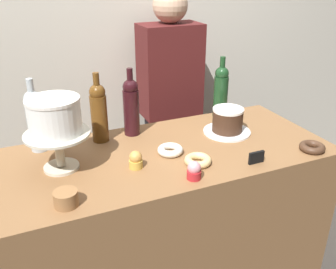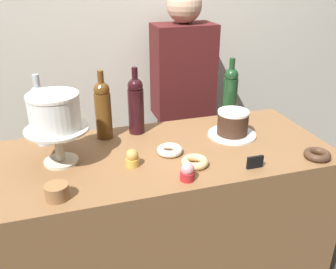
{
  "view_description": "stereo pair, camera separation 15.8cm",
  "coord_description": "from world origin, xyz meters",
  "px_view_note": "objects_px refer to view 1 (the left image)",
  "views": [
    {
      "loc": [
        -0.57,
        -1.32,
        1.7
      ],
      "look_at": [
        0.0,
        0.0,
        1.04
      ],
      "focal_mm": 39.03,
      "sensor_mm": 36.0,
      "label": 1
    },
    {
      "loc": [
        -0.42,
        -1.37,
        1.7
      ],
      "look_at": [
        0.0,
        0.0,
        1.04
      ],
      "focal_mm": 39.03,
      "sensor_mm": 36.0,
      "label": 2
    }
  ],
  "objects_px": {
    "white_layer_cake": "(54,116)",
    "cupcake_caramel": "(136,160)",
    "cupcake_strawberry": "(193,171)",
    "donut_glazed": "(198,160)",
    "wine_bottle_amber": "(99,112)",
    "wine_bottle_green": "(221,91)",
    "donut_chocolate": "(312,147)",
    "wine_bottle_clear": "(36,119)",
    "donut_sugar": "(170,150)",
    "chocolate_round_cake": "(228,120)",
    "price_sign_chalkboard": "(256,157)",
    "wine_bottle_dark_red": "(131,106)",
    "cake_stand_pedestal": "(58,144)",
    "barista_figure": "(170,115)",
    "cookie_stack": "(66,198)"
  },
  "relations": [
    {
      "from": "cupcake_strawberry",
      "to": "donut_glazed",
      "type": "xyz_separation_m",
      "value": [
        0.07,
        0.1,
        -0.02
      ]
    },
    {
      "from": "donut_chocolate",
      "to": "cupcake_caramel",
      "type": "bearing_deg",
      "value": 167.73
    },
    {
      "from": "cupcake_caramel",
      "to": "donut_sugar",
      "type": "xyz_separation_m",
      "value": [
        0.18,
        0.06,
        -0.02
      ]
    },
    {
      "from": "wine_bottle_amber",
      "to": "cupcake_caramel",
      "type": "bearing_deg",
      "value": -77.52
    },
    {
      "from": "wine_bottle_clear",
      "to": "wine_bottle_amber",
      "type": "bearing_deg",
      "value": -3.56
    },
    {
      "from": "cake_stand_pedestal",
      "to": "donut_sugar",
      "type": "height_order",
      "value": "cake_stand_pedestal"
    },
    {
      "from": "donut_sugar",
      "to": "white_layer_cake",
      "type": "bearing_deg",
      "value": 172.79
    },
    {
      "from": "wine_bottle_amber",
      "to": "donut_chocolate",
      "type": "height_order",
      "value": "wine_bottle_amber"
    },
    {
      "from": "cake_stand_pedestal",
      "to": "chocolate_round_cake",
      "type": "xyz_separation_m",
      "value": [
        0.8,
        0.03,
        -0.04
      ]
    },
    {
      "from": "wine_bottle_amber",
      "to": "donut_sugar",
      "type": "height_order",
      "value": "wine_bottle_amber"
    },
    {
      "from": "wine_bottle_green",
      "to": "cupcake_strawberry",
      "type": "distance_m",
      "value": 0.68
    },
    {
      "from": "wine_bottle_clear",
      "to": "wine_bottle_amber",
      "type": "xyz_separation_m",
      "value": [
        0.27,
        -0.02,
        0.0
      ]
    },
    {
      "from": "wine_bottle_clear",
      "to": "donut_sugar",
      "type": "bearing_deg",
      "value": -27.28
    },
    {
      "from": "donut_chocolate",
      "to": "barista_figure",
      "type": "bearing_deg",
      "value": 107.67
    },
    {
      "from": "wine_bottle_green",
      "to": "cake_stand_pedestal",
      "type": "bearing_deg",
      "value": -164.93
    },
    {
      "from": "price_sign_chalkboard",
      "to": "cake_stand_pedestal",
      "type": "bearing_deg",
      "value": 159.62
    },
    {
      "from": "donut_glazed",
      "to": "wine_bottle_amber",
      "type": "bearing_deg",
      "value": 129.52
    },
    {
      "from": "wine_bottle_amber",
      "to": "donut_chocolate",
      "type": "xyz_separation_m",
      "value": [
        0.83,
        -0.47,
        -0.13
      ]
    },
    {
      "from": "wine_bottle_dark_red",
      "to": "donut_sugar",
      "type": "height_order",
      "value": "wine_bottle_dark_red"
    },
    {
      "from": "cupcake_strawberry",
      "to": "price_sign_chalkboard",
      "type": "relative_size",
      "value": 1.06
    },
    {
      "from": "cupcake_strawberry",
      "to": "donut_glazed",
      "type": "bearing_deg",
      "value": 53.28
    },
    {
      "from": "wine_bottle_amber",
      "to": "cupcake_strawberry",
      "type": "xyz_separation_m",
      "value": [
        0.24,
        -0.48,
        -0.11
      ]
    },
    {
      "from": "cupcake_caramel",
      "to": "donut_glazed",
      "type": "distance_m",
      "value": 0.26
    },
    {
      "from": "cupcake_strawberry",
      "to": "donut_sugar",
      "type": "distance_m",
      "value": 0.23
    },
    {
      "from": "donut_glazed",
      "to": "cookie_stack",
      "type": "xyz_separation_m",
      "value": [
        -0.55,
        -0.08,
        0.01
      ]
    },
    {
      "from": "cake_stand_pedestal",
      "to": "wine_bottle_amber",
      "type": "distance_m",
      "value": 0.29
    },
    {
      "from": "cupcake_strawberry",
      "to": "cupcake_caramel",
      "type": "distance_m",
      "value": 0.24
    },
    {
      "from": "wine_bottle_green",
      "to": "cupcake_caramel",
      "type": "relative_size",
      "value": 4.38
    },
    {
      "from": "wine_bottle_green",
      "to": "barista_figure",
      "type": "distance_m",
      "value": 0.49
    },
    {
      "from": "chocolate_round_cake",
      "to": "cupcake_strawberry",
      "type": "bearing_deg",
      "value": -137.69
    },
    {
      "from": "cupcake_caramel",
      "to": "donut_sugar",
      "type": "distance_m",
      "value": 0.19
    },
    {
      "from": "cupcake_caramel",
      "to": "wine_bottle_green",
      "type": "bearing_deg",
      "value": 30.41
    },
    {
      "from": "chocolate_round_cake",
      "to": "cupcake_caramel",
      "type": "bearing_deg",
      "value": -164.14
    },
    {
      "from": "chocolate_round_cake",
      "to": "price_sign_chalkboard",
      "type": "height_order",
      "value": "chocolate_round_cake"
    },
    {
      "from": "wine_bottle_amber",
      "to": "wine_bottle_green",
      "type": "xyz_separation_m",
      "value": [
        0.67,
        0.04,
        0.0
      ]
    },
    {
      "from": "white_layer_cake",
      "to": "cupcake_caramel",
      "type": "distance_m",
      "value": 0.36
    },
    {
      "from": "donut_sugar",
      "to": "donut_glazed",
      "type": "distance_m",
      "value": 0.15
    },
    {
      "from": "cupcake_caramel",
      "to": "price_sign_chalkboard",
      "type": "bearing_deg",
      "value": -19.08
    },
    {
      "from": "chocolate_round_cake",
      "to": "wine_bottle_clear",
      "type": "distance_m",
      "value": 0.88
    },
    {
      "from": "wine_bottle_dark_red",
      "to": "wine_bottle_clear",
      "type": "height_order",
      "value": "same"
    },
    {
      "from": "wine_bottle_amber",
      "to": "wine_bottle_green",
      "type": "height_order",
      "value": "same"
    },
    {
      "from": "chocolate_round_cake",
      "to": "wine_bottle_dark_red",
      "type": "distance_m",
      "value": 0.47
    },
    {
      "from": "cake_stand_pedestal",
      "to": "price_sign_chalkboard",
      "type": "height_order",
      "value": "cake_stand_pedestal"
    },
    {
      "from": "wine_bottle_clear",
      "to": "price_sign_chalkboard",
      "type": "distance_m",
      "value": 0.95
    },
    {
      "from": "donut_glazed",
      "to": "cookie_stack",
      "type": "distance_m",
      "value": 0.55
    },
    {
      "from": "cupcake_strawberry",
      "to": "donut_glazed",
      "type": "relative_size",
      "value": 0.66
    },
    {
      "from": "donut_chocolate",
      "to": "donut_sugar",
      "type": "relative_size",
      "value": 1.0
    },
    {
      "from": "barista_figure",
      "to": "donut_chocolate",
      "type": "bearing_deg",
      "value": -72.33
    },
    {
      "from": "donut_sugar",
      "to": "barista_figure",
      "type": "height_order",
      "value": "barista_figure"
    },
    {
      "from": "wine_bottle_dark_red",
      "to": "donut_sugar",
      "type": "relative_size",
      "value": 2.91
    }
  ]
}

